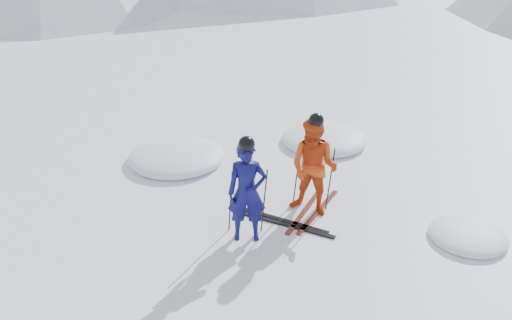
# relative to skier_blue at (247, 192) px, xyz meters

# --- Properties ---
(ground) EXTENTS (160.00, 160.00, 0.00)m
(ground) POSITION_rel_skier_blue_xyz_m (1.89, 0.20, -0.86)
(ground) COLOR white
(ground) RESTS_ON ground
(skier_blue) EXTENTS (0.69, 0.51, 1.73)m
(skier_blue) POSITION_rel_skier_blue_xyz_m (0.00, 0.00, 0.00)
(skier_blue) COLOR #0D0D51
(skier_blue) RESTS_ON ground
(skier_red) EXTENTS (1.05, 0.93, 1.79)m
(skier_red) POSITION_rel_skier_blue_xyz_m (1.03, 0.95, 0.03)
(skier_red) COLOR #CC3E10
(skier_red) RESTS_ON ground
(pole_blue_left) EXTENTS (0.12, 0.08, 1.15)m
(pole_blue_left) POSITION_rel_skier_blue_xyz_m (-0.30, 0.15, -0.29)
(pole_blue_left) COLOR black
(pole_blue_left) RESTS_ON ground
(pole_blue_right) EXTENTS (0.12, 0.07, 1.15)m
(pole_blue_right) POSITION_rel_skier_blue_xyz_m (0.25, 0.25, -0.29)
(pole_blue_right) COLOR black
(pole_blue_right) RESTS_ON ground
(pole_red_left) EXTENTS (0.12, 0.09, 1.19)m
(pole_red_left) POSITION_rel_skier_blue_xyz_m (0.73, 1.20, -0.27)
(pole_red_left) COLOR black
(pole_red_left) RESTS_ON ground
(pole_red_right) EXTENTS (0.12, 0.08, 1.19)m
(pole_red_right) POSITION_rel_skier_blue_xyz_m (1.33, 1.10, -0.27)
(pole_red_right) COLOR black
(pole_red_right) RESTS_ON ground
(ski_worn_left) EXTENTS (0.60, 1.65, 0.03)m
(ski_worn_left) POSITION_rel_skier_blue_xyz_m (0.91, 0.95, -0.85)
(ski_worn_left) COLOR black
(ski_worn_left) RESTS_ON ground
(ski_worn_right) EXTENTS (0.71, 1.61, 0.03)m
(ski_worn_right) POSITION_rel_skier_blue_xyz_m (1.15, 0.95, -0.85)
(ski_worn_right) COLOR black
(ski_worn_right) RESTS_ON ground
(ski_loose_a) EXTENTS (1.62, 0.70, 0.03)m
(ski_loose_a) POSITION_rel_skier_blue_xyz_m (0.55, 0.58, -0.85)
(ski_loose_a) COLOR black
(ski_loose_a) RESTS_ON ground
(ski_loose_b) EXTENTS (1.63, 0.64, 0.03)m
(ski_loose_b) POSITION_rel_skier_blue_xyz_m (0.65, 0.43, -0.85)
(ski_loose_b) COLOR black
(ski_loose_b) RESTS_ON ground
(snow_lumps) EXTENTS (7.23, 5.25, 0.45)m
(snow_lumps) POSITION_rel_skier_blue_xyz_m (-0.01, 2.99, -0.86)
(snow_lumps) COLOR white
(snow_lumps) RESTS_ON ground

